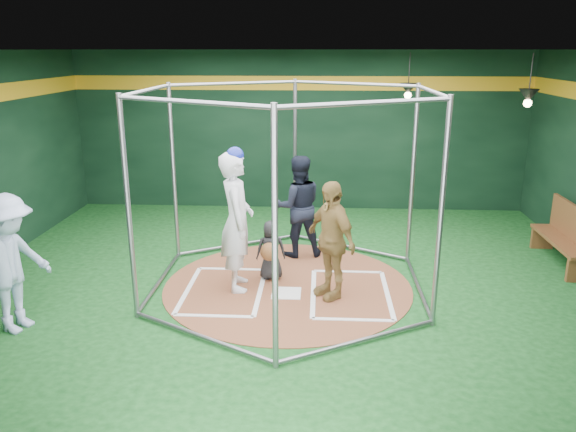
# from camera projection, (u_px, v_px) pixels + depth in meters

# --- Properties ---
(room_shell) EXTENTS (10.10, 9.10, 3.53)m
(room_shell) POSITION_uv_depth(u_px,v_px,m) (288.00, 175.00, 8.16)
(room_shell) COLOR #0D3B13
(room_shell) RESTS_ON ground
(clay_disc) EXTENTS (3.80, 3.80, 0.01)m
(clay_disc) POSITION_uv_depth(u_px,v_px,m) (288.00, 286.00, 8.65)
(clay_disc) COLOR brown
(clay_disc) RESTS_ON ground
(home_plate) EXTENTS (0.43, 0.43, 0.01)m
(home_plate) POSITION_uv_depth(u_px,v_px,m) (286.00, 293.00, 8.36)
(home_plate) COLOR white
(home_plate) RESTS_ON clay_disc
(batter_box_left) EXTENTS (1.17, 1.77, 0.01)m
(batter_box_left) POSITION_uv_depth(u_px,v_px,m) (224.00, 290.00, 8.47)
(batter_box_left) COLOR white
(batter_box_left) RESTS_ON clay_disc
(batter_box_right) EXTENTS (1.17, 1.77, 0.01)m
(batter_box_right) POSITION_uv_depth(u_px,v_px,m) (350.00, 293.00, 8.36)
(batter_box_right) COLOR white
(batter_box_right) RESTS_ON clay_disc
(batting_cage) EXTENTS (4.05, 4.67, 3.00)m
(batting_cage) POSITION_uv_depth(u_px,v_px,m) (288.00, 192.00, 8.23)
(batting_cage) COLOR gray
(batting_cage) RESTS_ON ground
(pendant_lamp_near) EXTENTS (0.34, 0.34, 0.90)m
(pendant_lamp_near) POSITION_uv_depth(u_px,v_px,m) (408.00, 89.00, 11.19)
(pendant_lamp_near) COLOR black
(pendant_lamp_near) RESTS_ON room_shell
(pendant_lamp_far) EXTENTS (0.34, 0.34, 0.90)m
(pendant_lamp_far) POSITION_uv_depth(u_px,v_px,m) (528.00, 96.00, 9.56)
(pendant_lamp_far) COLOR black
(pendant_lamp_far) RESTS_ON room_shell
(batter_figure) EXTENTS (0.62, 0.84, 2.16)m
(batter_figure) POSITION_uv_depth(u_px,v_px,m) (237.00, 220.00, 8.30)
(batter_figure) COLOR silver
(batter_figure) RESTS_ON clay_disc
(visitor_leopard) EXTENTS (0.94, 1.07, 1.74)m
(visitor_leopard) POSITION_uv_depth(u_px,v_px,m) (331.00, 240.00, 8.06)
(visitor_leopard) COLOR tan
(visitor_leopard) RESTS_ON clay_disc
(catcher_figure) EXTENTS (0.51, 0.58, 0.95)m
(catcher_figure) POSITION_uv_depth(u_px,v_px,m) (271.00, 250.00, 8.76)
(catcher_figure) COLOR black
(catcher_figure) RESTS_ON clay_disc
(umpire) EXTENTS (0.99, 0.84, 1.78)m
(umpire) POSITION_uv_depth(u_px,v_px,m) (298.00, 206.00, 9.69)
(umpire) COLOR black
(umpire) RESTS_ON clay_disc
(bystander_blue) EXTENTS (1.00, 1.32, 1.81)m
(bystander_blue) POSITION_uv_depth(u_px,v_px,m) (10.00, 264.00, 7.09)
(bystander_blue) COLOR #ADC1E5
(bystander_blue) RESTS_ON ground
(dugout_bench) EXTENTS (0.41, 1.75, 1.02)m
(dugout_bench) POSITION_uv_depth(u_px,v_px,m) (567.00, 235.00, 9.41)
(dugout_bench) COLOR brown
(dugout_bench) RESTS_ON ground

